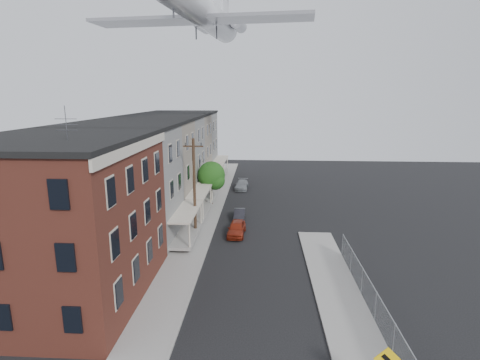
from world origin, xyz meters
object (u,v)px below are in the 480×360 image
object	(u,v)px
utility_pole	(194,186)
car_mid	(239,215)
street_tree	(212,176)
airplane	(205,14)
car_near	(237,228)
car_far	(242,185)

from	to	relation	value
utility_pole	car_mid	xyz separation A→B (m)	(3.80, 4.73, -4.14)
utility_pole	street_tree	distance (m)	10.00
street_tree	airplane	bearing A→B (deg)	-177.19
car_near	airplane	xyz separation A→B (m)	(-3.96, 9.67, 20.54)
street_tree	car_far	distance (m)	8.85
car_mid	car_far	size ratio (longest dim) A/B	0.78
street_tree	car_mid	distance (m)	6.90
car_far	car_near	bearing A→B (deg)	-86.17
utility_pole	car_far	xyz separation A→B (m)	(3.36, 17.73, -4.07)
utility_pole	airplane	distance (m)	19.25
utility_pole	car_far	distance (m)	18.50
car_near	car_mid	xyz separation A→B (m)	(0.00, 4.50, -0.11)
car_near	airplane	distance (m)	23.05
car_mid	car_far	world-z (taller)	car_far
street_tree	car_far	bearing A→B (deg)	68.76
utility_pole	car_near	distance (m)	5.54
car_mid	airplane	xyz separation A→B (m)	(-3.96, 5.17, 20.66)
car_near	car_far	bearing A→B (deg)	94.22
car_far	street_tree	bearing A→B (deg)	-108.84
car_far	airplane	xyz separation A→B (m)	(-3.52, -7.83, 20.59)
utility_pole	car_mid	size ratio (longest dim) A/B	2.78
car_mid	car_far	xyz separation A→B (m)	(-0.44, 13.00, 0.07)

